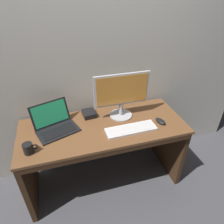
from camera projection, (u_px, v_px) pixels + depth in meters
ground_plane at (105, 179)px, 2.32m from camera, size 14.00×14.00×0.00m
back_wall at (92, 55)px, 1.88m from camera, size 3.68×0.04×2.67m
desk at (104, 145)px, 2.02m from camera, size 1.56×0.65×0.77m
laptop_black at (55, 124)px, 1.83m from camera, size 0.43×0.40×0.23m
external_monitor at (122, 94)px, 1.89m from camera, size 0.54×0.23×0.46m
wired_keyboard at (131, 129)px, 1.83m from camera, size 0.47×0.16×0.02m
computer_mouse at (160, 121)px, 1.93m from camera, size 0.09×0.13×0.04m
external_drive_box at (89, 114)px, 2.02m from camera, size 0.14×0.15×0.05m
coffee_mug at (28, 148)px, 1.57m from camera, size 0.12×0.08×0.09m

